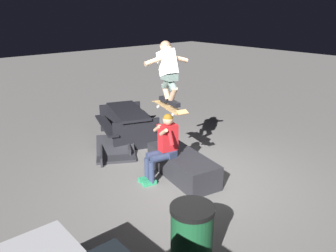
{
  "coord_description": "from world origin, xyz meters",
  "views": [
    {
      "loc": [
        -4.13,
        4.28,
        3.15
      ],
      "look_at": [
        0.36,
        0.32,
        1.06
      ],
      "focal_mm": 36.6,
      "sensor_mm": 36.0,
      "label": 1
    }
  ],
  "objects_px": {
    "person_sitting_on_ledge": "(163,144)",
    "trash_bin": "(192,239)",
    "picnic_table_back": "(128,120)",
    "skateboard": "(169,107)",
    "skater_airborne": "(168,70)",
    "ledge_box_main": "(182,165)",
    "kicker_ramp": "(116,151)"
  },
  "relations": [
    {
      "from": "kicker_ramp",
      "to": "trash_bin",
      "type": "xyz_separation_m",
      "value": [
        -3.67,
        1.26,
        0.39
      ]
    },
    {
      "from": "kicker_ramp",
      "to": "picnic_table_back",
      "type": "bearing_deg",
      "value": -51.79
    },
    {
      "from": "person_sitting_on_ledge",
      "to": "picnic_table_back",
      "type": "xyz_separation_m",
      "value": [
        2.22,
        -0.74,
        -0.22
      ]
    },
    {
      "from": "skater_airborne",
      "to": "picnic_table_back",
      "type": "height_order",
      "value": "skater_airborne"
    },
    {
      "from": "ledge_box_main",
      "to": "skater_airborne",
      "type": "relative_size",
      "value": 1.53
    },
    {
      "from": "kicker_ramp",
      "to": "picnic_table_back",
      "type": "relative_size",
      "value": 0.64
    },
    {
      "from": "skateboard",
      "to": "picnic_table_back",
      "type": "relative_size",
      "value": 0.51
    },
    {
      "from": "picnic_table_back",
      "to": "trash_bin",
      "type": "bearing_deg",
      "value": 154.41
    },
    {
      "from": "skater_airborne",
      "to": "kicker_ramp",
      "type": "relative_size",
      "value": 0.85
    },
    {
      "from": "skater_airborne",
      "to": "trash_bin",
      "type": "bearing_deg",
      "value": 145.02
    },
    {
      "from": "picnic_table_back",
      "to": "skateboard",
      "type": "bearing_deg",
      "value": 165.85
    },
    {
      "from": "picnic_table_back",
      "to": "trash_bin",
      "type": "xyz_separation_m",
      "value": [
        -4.29,
        2.05,
        -0.04
      ]
    },
    {
      "from": "skateboard",
      "to": "skater_airborne",
      "type": "bearing_deg",
      "value": -11.43
    },
    {
      "from": "kicker_ramp",
      "to": "ledge_box_main",
      "type": "bearing_deg",
      "value": -166.89
    },
    {
      "from": "person_sitting_on_ledge",
      "to": "trash_bin",
      "type": "relative_size",
      "value": 1.43
    },
    {
      "from": "skateboard",
      "to": "trash_bin",
      "type": "relative_size",
      "value": 1.14
    },
    {
      "from": "picnic_table_back",
      "to": "trash_bin",
      "type": "height_order",
      "value": "trash_bin"
    },
    {
      "from": "skater_airborne",
      "to": "kicker_ramp",
      "type": "distance_m",
      "value": 2.52
    },
    {
      "from": "ledge_box_main",
      "to": "person_sitting_on_ledge",
      "type": "bearing_deg",
      "value": 66.92
    },
    {
      "from": "picnic_table_back",
      "to": "person_sitting_on_ledge",
      "type": "bearing_deg",
      "value": 161.55
    },
    {
      "from": "picnic_table_back",
      "to": "kicker_ramp",
      "type": "bearing_deg",
      "value": 128.21
    },
    {
      "from": "person_sitting_on_ledge",
      "to": "picnic_table_back",
      "type": "distance_m",
      "value": 2.35
    },
    {
      "from": "person_sitting_on_ledge",
      "to": "skater_airborne",
      "type": "xyz_separation_m",
      "value": [
        0.1,
        -0.2,
        1.36
      ]
    },
    {
      "from": "trash_bin",
      "to": "ledge_box_main",
      "type": "bearing_deg",
      "value": -41.11
    },
    {
      "from": "person_sitting_on_ledge",
      "to": "skater_airborne",
      "type": "distance_m",
      "value": 1.38
    },
    {
      "from": "kicker_ramp",
      "to": "picnic_table_back",
      "type": "distance_m",
      "value": 1.09
    },
    {
      "from": "skateboard",
      "to": "picnic_table_back",
      "type": "height_order",
      "value": "skateboard"
    },
    {
      "from": "person_sitting_on_ledge",
      "to": "kicker_ramp",
      "type": "bearing_deg",
      "value": 1.76
    },
    {
      "from": "kicker_ramp",
      "to": "skater_airborne",
      "type": "bearing_deg",
      "value": -170.49
    },
    {
      "from": "skater_airborne",
      "to": "kicker_ramp",
      "type": "height_order",
      "value": "skater_airborne"
    },
    {
      "from": "ledge_box_main",
      "to": "skateboard",
      "type": "xyz_separation_m",
      "value": [
        0.19,
        0.17,
        1.16
      ]
    },
    {
      "from": "person_sitting_on_ledge",
      "to": "trash_bin",
      "type": "bearing_deg",
      "value": 147.59
    }
  ]
}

